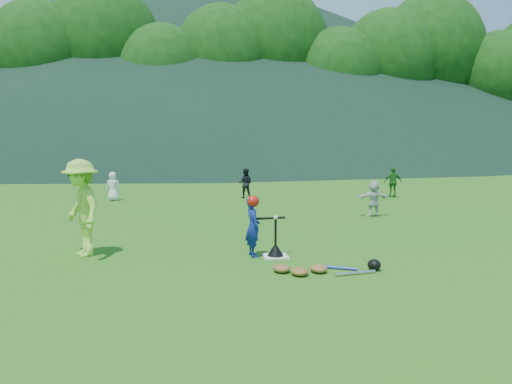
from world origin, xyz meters
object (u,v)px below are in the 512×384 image
Objects in this scene: batter_child at (253,227)px; batting_tee at (275,250)px; home_plate at (275,256)px; fielder_c at (393,182)px; fielder_b at (245,183)px; fielder_a at (113,186)px; adult_coach at (82,208)px; equipment_pile at (319,269)px; fielder_d at (374,199)px.

batting_tee is (0.41, -0.11, -0.42)m from batter_child.
home_plate is 9.33m from fielder_c.
batting_tee is (-0.44, -8.06, -0.38)m from fielder_b.
fielder_a is 8.99m from batting_tee.
adult_coach is (-3.53, 0.59, 0.89)m from home_plate.
adult_coach is 2.65× the size of batting_tee.
fielder_c is at bearing -168.66° from fielder_b.
batter_child reaches higher than home_plate.
batting_tee is at bearing -115.00° from batter_child.
equipment_pile is at bearing -64.95° from home_plate.
batting_tee is at bearing 0.00° from home_plate.
fielder_d is (2.98, -4.18, -0.02)m from fielder_b.
adult_coach is 1.70× the size of fielder_c.
fielder_a is at bearing 116.35° from batting_tee.
fielder_c reaches higher than fielder_a.
fielder_b is at bearing -176.88° from fielder_a.
fielder_a is 0.53× the size of equipment_pile.
batting_tee is at bearing 104.60° from fielder_b.
fielder_d is (6.95, 3.29, -0.41)m from adult_coach.
batter_child is at bearing 52.38° from adult_coach.
fielder_a is (-3.99, 8.05, 0.47)m from home_plate.
home_plate is 0.42× the size of fielder_c.
home_plate is 0.66× the size of batting_tee.
fielder_b reaches higher than home_plate.
fielder_c is 4.19m from fielder_d.
fielder_a is (-0.46, 7.45, -0.42)m from adult_coach.
fielder_b is 5.13m from fielder_d.
fielder_d is at bearing 153.59° from fielder_a.
fielder_d is 0.54× the size of equipment_pile.
home_plate is at bearing 0.00° from batting_tee.
batting_tee is 1.23m from equipment_pile.
adult_coach is 7.70m from fielder_d.
equipment_pile is at bearing 59.01° from fielder_d.
equipment_pile is at bearing 38.31° from adult_coach.
batting_tee is (3.99, -8.05, -0.35)m from fielder_a.
adult_coach is at bearing 96.45° from fielder_a.
adult_coach is 1.85× the size of fielder_d.
batter_child is (-0.41, 0.11, 0.54)m from home_plate.
equipment_pile reaches higher than home_plate.
fielder_c is (9.53, -0.56, 0.05)m from fielder_a.
home_plate is 1.23m from equipment_pile.
fielder_a is at bearing -30.29° from fielder_d.
equipment_pile is (0.08, -9.17, -0.44)m from fielder_b.
fielder_d is (3.41, 3.88, 0.48)m from home_plate.
fielder_a is 10.22m from equipment_pile.
equipment_pile is at bearing -64.95° from batting_tee.
adult_coach is at bearing 24.43° from fielder_d.
adult_coach reaches higher than home_plate.
fielder_b is (4.42, 0.01, 0.03)m from fielder_a.
fielder_d is (-2.13, -3.61, -0.04)m from fielder_c.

